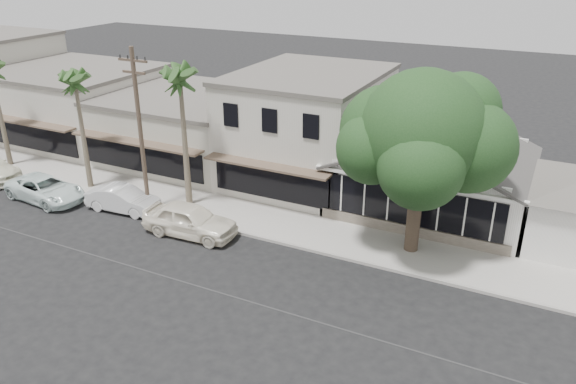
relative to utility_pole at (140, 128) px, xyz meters
The scene contains 13 objects.
ground 11.44m from the utility_pole, 30.02° to the right, with size 140.00×140.00×0.00m, color black.
sidewalk_north 5.06m from the utility_pole, 57.17° to the left, with size 90.00×3.50×0.15m, color #9E9991.
corner_shop 15.93m from the utility_pole, 27.45° to the left, with size 10.40×8.60×5.10m.
row_building_near 10.36m from the utility_pole, 54.14° to the left, with size 8.00×10.00×6.50m, color beige.
row_building_midnear 9.23m from the utility_pole, 109.87° to the left, with size 10.00×10.00×4.20m, color beige.
row_building_midfar 16.01m from the utility_pole, 148.42° to the left, with size 11.00×10.00×5.00m, color beige.
utility_pole is the anchor object (origin of this frame).
car_0 5.68m from the utility_pole, 19.88° to the right, with size 1.99×4.94×1.68m, color white.
car_1 4.31m from the utility_pole, 148.86° to the right, with size 1.48×4.24×1.40m, color white.
car_2 7.56m from the utility_pole, 165.52° to the right, with size 2.32×5.03×1.40m, color white.
shade_tree 14.53m from the utility_pole, ahead, with size 7.98×7.21×8.85m.
palm_east 3.34m from the utility_pole, 39.86° to the left, with size 3.09×3.09×8.43m.
palm_mid 5.49m from the utility_pole, behind, with size 2.79×2.79×7.60m.
Camera 1 is at (10.63, -16.77, 13.54)m, focal length 35.00 mm.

